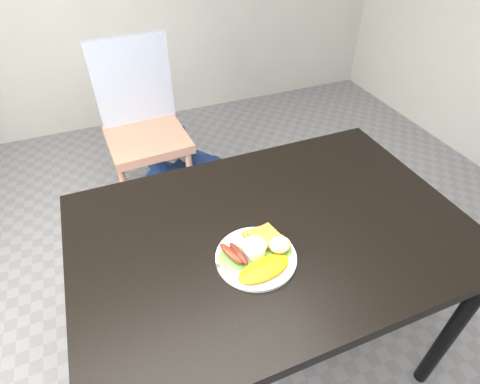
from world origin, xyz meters
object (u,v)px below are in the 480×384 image
at_px(dining_table, 272,232).
at_px(person, 211,108).
at_px(dining_chair, 147,139).
at_px(plate, 256,257).

height_order(dining_table, person, person).
bearing_deg(person, dining_chair, -68.38).
distance_m(dining_table, person, 0.74).
bearing_deg(plate, dining_chair, 95.18).
xyz_separation_m(dining_chair, plate, (0.11, -1.23, 0.31)).
bearing_deg(dining_table, dining_chair, 100.34).
relative_size(dining_chair, plate, 1.85).
bearing_deg(plate, dining_table, 43.98).
height_order(dining_chair, plate, plate).
relative_size(dining_table, dining_chair, 2.85).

